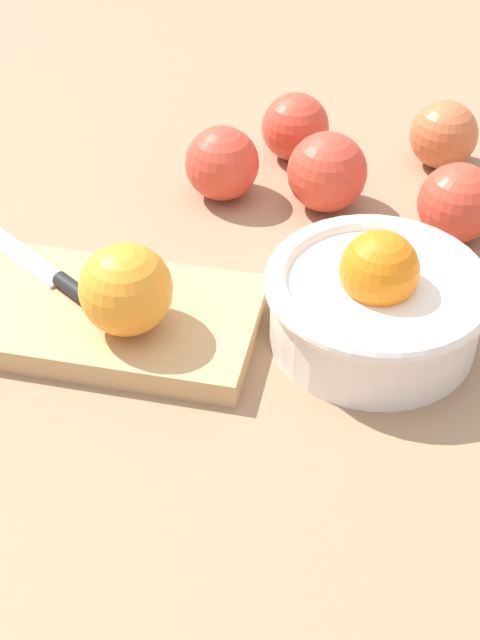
% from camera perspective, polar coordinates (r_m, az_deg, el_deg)
% --- Properties ---
extents(ground_plane, '(2.40, 2.40, 0.00)m').
position_cam_1_polar(ground_plane, '(0.83, -0.33, 3.41)').
color(ground_plane, '#997556').
extents(bowl, '(0.19, 0.19, 0.11)m').
position_cam_1_polar(bowl, '(0.74, 8.71, 1.22)').
color(bowl, white).
rests_on(bowl, ground_plane).
extents(cutting_board, '(0.26, 0.16, 0.02)m').
position_cam_1_polar(cutting_board, '(0.76, -8.24, 0.15)').
color(cutting_board, tan).
rests_on(cutting_board, ground_plane).
extents(orange_on_board, '(0.08, 0.08, 0.08)m').
position_cam_1_polar(orange_on_board, '(0.71, -7.35, 1.96)').
color(orange_on_board, orange).
rests_on(orange_on_board, cutting_board).
extents(knife, '(0.13, 0.11, 0.01)m').
position_cam_1_polar(knife, '(0.79, -11.99, 2.84)').
color(knife, silver).
rests_on(knife, cutting_board).
extents(apple_front_left, '(0.07, 0.07, 0.07)m').
position_cam_1_polar(apple_front_left, '(0.99, 12.96, 11.53)').
color(apple_front_left, '#CC6638').
rests_on(apple_front_left, ground_plane).
extents(apple_front_left_2, '(0.08, 0.08, 0.08)m').
position_cam_1_polar(apple_front_left_2, '(0.87, 13.81, 7.31)').
color(apple_front_left_2, '#D6422D').
rests_on(apple_front_left_2, ground_plane).
extents(apple_front_left_3, '(0.08, 0.08, 0.08)m').
position_cam_1_polar(apple_front_left_3, '(0.90, 5.62, 9.45)').
color(apple_front_left_3, '#D6422D').
rests_on(apple_front_left_3, ground_plane).
extents(apple_front_left_4, '(0.07, 0.07, 0.07)m').
position_cam_1_polar(apple_front_left_4, '(0.98, 3.58, 12.28)').
color(apple_front_left_4, '#D6422D').
rests_on(apple_front_left_4, ground_plane).
extents(apple_front_center, '(0.08, 0.08, 0.08)m').
position_cam_1_polar(apple_front_center, '(0.91, -1.16, 10.03)').
color(apple_front_center, '#D6422D').
rests_on(apple_front_center, ground_plane).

